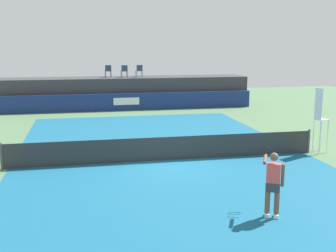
{
  "coord_description": "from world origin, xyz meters",
  "views": [
    {
      "loc": [
        -3.26,
        -16.15,
        4.53
      ],
      "look_at": [
        0.49,
        2.0,
        1.0
      ],
      "focal_mm": 45.67,
      "sensor_mm": 36.0,
      "label": 1
    }
  ],
  "objects_px": {
    "spectator_chair_left": "(124,71)",
    "spectator_chair_center": "(139,70)",
    "umpire_chair": "(320,116)",
    "net_post_far": "(309,141)",
    "net_post_near": "(1,156)",
    "tennis_player": "(273,182)",
    "tennis_ball": "(244,137)",
    "spectator_chair_far_left": "(108,71)"
  },
  "relations": [
    {
      "from": "spectator_chair_far_left",
      "to": "spectator_chair_left",
      "type": "bearing_deg",
      "value": -17.48
    },
    {
      "from": "net_post_far",
      "to": "tennis_ball",
      "type": "relative_size",
      "value": 14.71
    },
    {
      "from": "net_post_far",
      "to": "tennis_player",
      "type": "bearing_deg",
      "value": -126.6
    },
    {
      "from": "umpire_chair",
      "to": "net_post_near",
      "type": "distance_m",
      "value": 12.87
    },
    {
      "from": "spectator_chair_far_left",
      "to": "tennis_ball",
      "type": "height_order",
      "value": "spectator_chair_far_left"
    },
    {
      "from": "spectator_chair_far_left",
      "to": "spectator_chair_left",
      "type": "distance_m",
      "value": 1.19
    },
    {
      "from": "spectator_chair_center",
      "to": "tennis_player",
      "type": "distance_m",
      "value": 21.41
    },
    {
      "from": "spectator_chair_left",
      "to": "net_post_near",
      "type": "xyz_separation_m",
      "value": [
        -6.13,
        -14.96,
        -2.19
      ]
    },
    {
      "from": "spectator_chair_far_left",
      "to": "net_post_far",
      "type": "relative_size",
      "value": 0.89
    },
    {
      "from": "net_post_near",
      "to": "tennis_player",
      "type": "height_order",
      "value": "tennis_player"
    },
    {
      "from": "spectator_chair_left",
      "to": "spectator_chair_far_left",
      "type": "bearing_deg",
      "value": 162.52
    },
    {
      "from": "net_post_far",
      "to": "tennis_ball",
      "type": "xyz_separation_m",
      "value": [
        -1.63,
        3.24,
        -0.46
      ]
    },
    {
      "from": "net_post_far",
      "to": "tennis_player",
      "type": "distance_m",
      "value": 7.66
    },
    {
      "from": "spectator_chair_center",
      "to": "umpire_chair",
      "type": "relative_size",
      "value": 0.32
    },
    {
      "from": "spectator_chair_left",
      "to": "tennis_player",
      "type": "bearing_deg",
      "value": -85.36
    },
    {
      "from": "umpire_chair",
      "to": "net_post_far",
      "type": "height_order",
      "value": "umpire_chair"
    },
    {
      "from": "tennis_ball",
      "to": "tennis_player",
      "type": "bearing_deg",
      "value": -107.31
    },
    {
      "from": "spectator_chair_left",
      "to": "umpire_chair",
      "type": "relative_size",
      "value": 0.32
    },
    {
      "from": "spectator_chair_far_left",
      "to": "net_post_near",
      "type": "height_order",
      "value": "spectator_chair_far_left"
    },
    {
      "from": "umpire_chair",
      "to": "tennis_ball",
      "type": "distance_m",
      "value": 4.15
    },
    {
      "from": "tennis_player",
      "to": "net_post_near",
      "type": "bearing_deg",
      "value": 141.96
    },
    {
      "from": "net_post_far",
      "to": "umpire_chair",
      "type": "bearing_deg",
      "value": -2.51
    },
    {
      "from": "spectator_chair_far_left",
      "to": "umpire_chair",
      "type": "distance_m",
      "value": 17.26
    },
    {
      "from": "net_post_near",
      "to": "spectator_chair_left",
      "type": "bearing_deg",
      "value": 67.72
    },
    {
      "from": "tennis_player",
      "to": "spectator_chair_far_left",
      "type": "bearing_deg",
      "value": 97.57
    },
    {
      "from": "spectator_chair_far_left",
      "to": "tennis_ball",
      "type": "distance_m",
      "value": 13.65
    },
    {
      "from": "spectator_chair_center",
      "to": "tennis_ball",
      "type": "distance_m",
      "value": 12.74
    },
    {
      "from": "spectator_chair_far_left",
      "to": "net_post_near",
      "type": "distance_m",
      "value": 16.26
    },
    {
      "from": "spectator_chair_left",
      "to": "tennis_player",
      "type": "height_order",
      "value": "spectator_chair_left"
    },
    {
      "from": "spectator_chair_far_left",
      "to": "net_post_near",
      "type": "xyz_separation_m",
      "value": [
        -4.99,
        -15.32,
        -2.19
      ]
    },
    {
      "from": "spectator_chair_far_left",
      "to": "tennis_player",
      "type": "bearing_deg",
      "value": -82.43
    },
    {
      "from": "spectator_chair_center",
      "to": "net_post_far",
      "type": "relative_size",
      "value": 0.89
    },
    {
      "from": "umpire_chair",
      "to": "net_post_far",
      "type": "bearing_deg",
      "value": 177.49
    },
    {
      "from": "umpire_chair",
      "to": "tennis_player",
      "type": "xyz_separation_m",
      "value": [
        -4.98,
        -6.12,
        -0.63
      ]
    },
    {
      "from": "spectator_chair_far_left",
      "to": "spectator_chair_center",
      "type": "xyz_separation_m",
      "value": [
        2.26,
        -0.13,
        0.0
      ]
    },
    {
      "from": "spectator_chair_left",
      "to": "spectator_chair_center",
      "type": "xyz_separation_m",
      "value": [
        1.12,
        0.23,
        0.0
      ]
    },
    {
      "from": "spectator_chair_left",
      "to": "spectator_chair_center",
      "type": "bearing_deg",
      "value": 11.55
    },
    {
      "from": "spectator_chair_center",
      "to": "net_post_near",
      "type": "bearing_deg",
      "value": -115.52
    },
    {
      "from": "spectator_chair_center",
      "to": "tennis_player",
      "type": "height_order",
      "value": "spectator_chair_center"
    },
    {
      "from": "spectator_chair_far_left",
      "to": "tennis_player",
      "type": "relative_size",
      "value": 0.5
    },
    {
      "from": "spectator_chair_left",
      "to": "tennis_player",
      "type": "distance_m",
      "value": 21.24
    },
    {
      "from": "spectator_chair_far_left",
      "to": "spectator_chair_left",
      "type": "height_order",
      "value": "same"
    }
  ]
}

